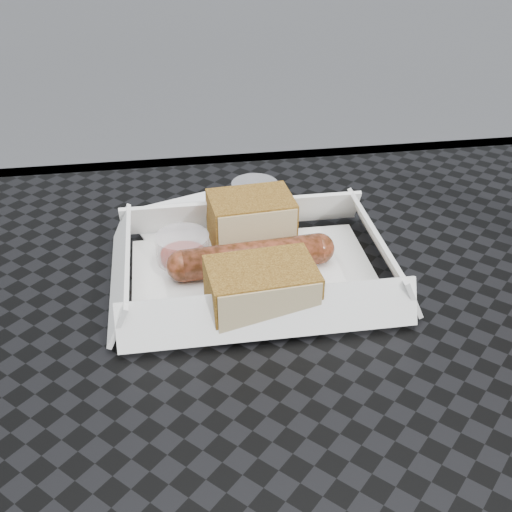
# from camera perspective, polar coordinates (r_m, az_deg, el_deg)

# --- Properties ---
(patio_table) EXTENTS (0.80, 0.80, 0.74)m
(patio_table) POSITION_cam_1_polar(r_m,az_deg,el_deg) (0.57, 12.01, -14.33)
(patio_table) COLOR black
(patio_table) RESTS_ON ground
(food_tray) EXTENTS (0.22, 0.15, 0.00)m
(food_tray) POSITION_cam_1_polar(r_m,az_deg,el_deg) (0.58, -0.15, -1.78)
(food_tray) COLOR white
(food_tray) RESTS_ON patio_table
(bratwurst) EXTENTS (0.16, 0.04, 0.03)m
(bratwurst) POSITION_cam_1_polar(r_m,az_deg,el_deg) (0.58, -0.35, -0.10)
(bratwurst) COLOR brown
(bratwurst) RESTS_ON food_tray
(bread_near) EXTENTS (0.08, 0.06, 0.05)m
(bread_near) POSITION_cam_1_polar(r_m,az_deg,el_deg) (0.62, -0.44, 3.21)
(bread_near) COLOR brown
(bread_near) RESTS_ON food_tray
(bread_far) EXTENTS (0.09, 0.07, 0.04)m
(bread_far) POSITION_cam_1_polar(r_m,az_deg,el_deg) (0.53, 0.50, -3.06)
(bread_far) COLOR brown
(bread_far) RESTS_ON food_tray
(veg_garnish) EXTENTS (0.03, 0.03, 0.00)m
(veg_garnish) POSITION_cam_1_polar(r_m,az_deg,el_deg) (0.55, 6.57, -3.91)
(veg_garnish) COLOR #D34A09
(veg_garnish) RESTS_ON food_tray
(napkin) EXTENTS (0.15, 0.15, 0.00)m
(napkin) POSITION_cam_1_polar(r_m,az_deg,el_deg) (0.67, -5.28, 2.94)
(napkin) COLOR white
(napkin) RESTS_ON patio_table
(condiment_cup_sauce) EXTENTS (0.05, 0.05, 0.03)m
(condiment_cup_sauce) POSITION_cam_1_polar(r_m,az_deg,el_deg) (0.60, -6.51, 0.57)
(condiment_cup_sauce) COLOR maroon
(condiment_cup_sauce) RESTS_ON patio_table
(condiment_cup_empty) EXTENTS (0.05, 0.05, 0.03)m
(condiment_cup_empty) POSITION_cam_1_polar(r_m,az_deg,el_deg) (0.69, -0.12, 5.38)
(condiment_cup_empty) COLOR silver
(condiment_cup_empty) RESTS_ON patio_table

